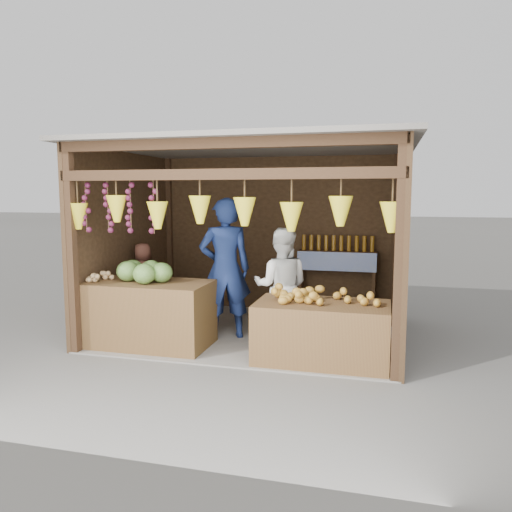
{
  "coord_description": "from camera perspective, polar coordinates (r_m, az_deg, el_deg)",
  "views": [
    {
      "loc": [
        1.79,
        -6.75,
        1.98
      ],
      "look_at": [
        0.06,
        -0.1,
        1.13
      ],
      "focal_mm": 35.0,
      "sensor_mm": 36.0,
      "label": 1
    }
  ],
  "objects": [
    {
      "name": "ground",
      "position": [
        7.26,
        -0.24,
        -8.76
      ],
      "size": [
        80.0,
        80.0,
        0.0
      ],
      "primitive_type": "plane",
      "color": "#514F49",
      "rests_on": "ground"
    },
    {
      "name": "stall_structure",
      "position": [
        6.96,
        -0.6,
        4.48
      ],
      "size": [
        4.3,
        3.3,
        2.66
      ],
      "color": "slate",
      "rests_on": "ground"
    },
    {
      "name": "back_shelf",
      "position": [
        8.15,
        9.25,
        -0.83
      ],
      "size": [
        1.25,
        0.32,
        1.32
      ],
      "color": "#382314",
      "rests_on": "ground"
    },
    {
      "name": "counter_left",
      "position": [
        6.72,
        -12.56,
        -6.48
      ],
      "size": [
        1.7,
        0.85,
        0.85
      ],
      "primitive_type": "cube",
      "color": "#4F381A",
      "rests_on": "ground"
    },
    {
      "name": "counter_right",
      "position": [
        5.99,
        7.53,
        -8.7
      ],
      "size": [
        1.55,
        0.85,
        0.72
      ],
      "primitive_type": "cube",
      "color": "#51331B",
      "rests_on": "ground"
    },
    {
      "name": "stool",
      "position": [
        7.79,
        -12.65,
        -6.75
      ],
      "size": [
        0.31,
        0.31,
        0.29
      ],
      "primitive_type": "cube",
      "color": "black",
      "rests_on": "ground"
    },
    {
      "name": "man_standing",
      "position": [
        6.81,
        -3.55,
        -1.5
      ],
      "size": [
        0.83,
        0.72,
        1.94
      ],
      "primitive_type": "imported",
      "rotation": [
        0.0,
        0.0,
        3.58
      ],
      "color": "navy",
      "rests_on": "ground"
    },
    {
      "name": "woman_standing",
      "position": [
        6.62,
        2.91,
        -3.45
      ],
      "size": [
        0.8,
        0.65,
        1.55
      ],
      "primitive_type": "imported",
      "rotation": [
        0.0,
        0.0,
        3.23
      ],
      "color": "white",
      "rests_on": "ground"
    },
    {
      "name": "vendor_seated",
      "position": [
        7.66,
        -12.78,
        -2.17
      ],
      "size": [
        0.57,
        0.52,
        0.97
      ],
      "primitive_type": "imported",
      "rotation": [
        0.0,
        0.0,
        2.56
      ],
      "color": "#542D21",
      "rests_on": "stool"
    },
    {
      "name": "melon_pile",
      "position": [
        6.62,
        -12.77,
        -1.5
      ],
      "size": [
        1.0,
        0.5,
        0.32
      ],
      "primitive_type": null,
      "color": "#245316",
      "rests_on": "counter_left"
    },
    {
      "name": "tanfruit_pile",
      "position": [
        6.85,
        -17.45,
        -2.18
      ],
      "size": [
        0.34,
        0.4,
        0.13
      ],
      "primitive_type": null,
      "color": "#997346",
      "rests_on": "counter_left"
    },
    {
      "name": "mango_pile",
      "position": [
        5.86,
        7.82,
        -4.35
      ],
      "size": [
        1.4,
        0.64,
        0.22
      ],
      "primitive_type": null,
      "color": "#CB521B",
      "rests_on": "counter_right"
    }
  ]
}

